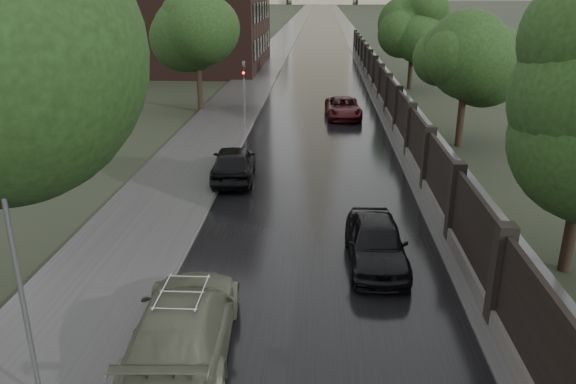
% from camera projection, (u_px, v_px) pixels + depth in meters
% --- Properties ---
extents(road, '(8.00, 420.00, 0.02)m').
position_uv_depth(road, '(322.00, 13.00, 187.86)').
color(road, black).
rests_on(road, ground).
extents(sidewalk_left, '(4.00, 420.00, 0.16)m').
position_uv_depth(sidewalk_left, '(304.00, 12.00, 188.16)').
color(sidewalk_left, '#2D2D2D').
rests_on(sidewalk_left, ground).
extents(verge_right, '(3.00, 420.00, 0.08)m').
position_uv_depth(verge_right, '(338.00, 13.00, 187.55)').
color(verge_right, '#2D2D2D').
rests_on(verge_right, ground).
extents(fence_right, '(0.45, 75.72, 2.70)m').
position_uv_depth(fence_right, '(385.00, 93.00, 39.11)').
color(fence_right, '#383533').
rests_on(fence_right, ground).
extents(tree_left_far, '(4.25, 4.25, 7.39)m').
position_uv_depth(tree_left_far, '(197.00, 32.00, 36.46)').
color(tree_left_far, black).
rests_on(tree_left_far, ground).
extents(tree_right_b, '(4.08, 4.08, 7.01)m').
position_uv_depth(tree_right_b, '(468.00, 51.00, 28.21)').
color(tree_right_b, black).
rests_on(tree_right_b, ground).
extents(tree_right_c, '(4.08, 4.08, 7.01)m').
position_uv_depth(tree_right_c, '(413.00, 27.00, 45.09)').
color(tree_right_c, black).
rests_on(tree_right_c, ground).
extents(lamp_post, '(0.25, 0.12, 5.11)m').
position_uv_depth(lamp_post, '(20.00, 288.00, 10.47)').
color(lamp_post, '#59595E').
rests_on(lamp_post, ground).
extents(traffic_light, '(0.16, 0.32, 4.00)m').
position_uv_depth(traffic_light, '(244.00, 89.00, 32.54)').
color(traffic_light, '#59595E').
rests_on(traffic_light, ground).
extents(volga_sedan, '(2.49, 5.49, 1.56)m').
position_uv_depth(volga_sedan, '(184.00, 324.00, 12.70)').
color(volga_sedan, '#555746').
rests_on(volga_sedan, ground).
extents(hatchback_left, '(2.12, 4.61, 1.53)m').
position_uv_depth(hatchback_left, '(233.00, 163.00, 24.43)').
color(hatchback_left, black).
rests_on(hatchback_left, ground).
extents(car_right_near, '(1.82, 4.33, 1.46)m').
position_uv_depth(car_right_near, '(376.00, 242.00, 16.89)').
color(car_right_near, black).
rests_on(car_right_near, ground).
extents(car_right_far, '(2.40, 4.77, 1.29)m').
position_uv_depth(car_right_far, '(343.00, 108.00, 36.17)').
color(car_right_far, black).
rests_on(car_right_far, ground).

